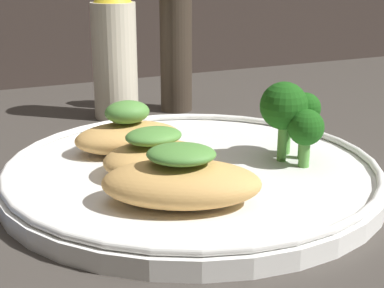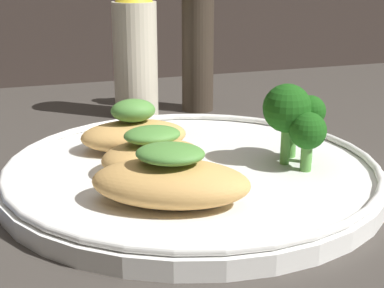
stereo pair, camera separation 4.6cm
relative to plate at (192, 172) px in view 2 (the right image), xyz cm
name	(u,v)px [view 2 (the right image)]	position (x,y,z in cm)	size (l,w,h in cm)	color
ground_plane	(192,190)	(0.00, 0.00, -1.49)	(180.00, 180.00, 1.00)	#3D3833
plate	(192,172)	(0.00, 0.00, 0.00)	(30.31, 30.31, 2.00)	white
grilled_meat_front	(171,180)	(-3.61, -6.15, 2.09)	(12.57, 10.46, 4.20)	tan
grilled_meat_middle	(154,156)	(-3.23, -0.29, 1.89)	(8.31, 6.65, 3.69)	tan
grilled_meat_back	(134,132)	(-3.34, 5.91, 2.04)	(9.67, 6.37, 4.53)	tan
broccoli_bunch	(295,116)	(8.13, -1.63, 4.38)	(5.14, 6.65, 6.62)	#569942
sauce_bottle	(135,50)	(0.87, 22.49, 6.47)	(4.94, 4.94, 15.61)	beige
pepper_grinder	(198,51)	(8.27, 22.49, 6.05)	(3.70, 3.70, 15.38)	#382D23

